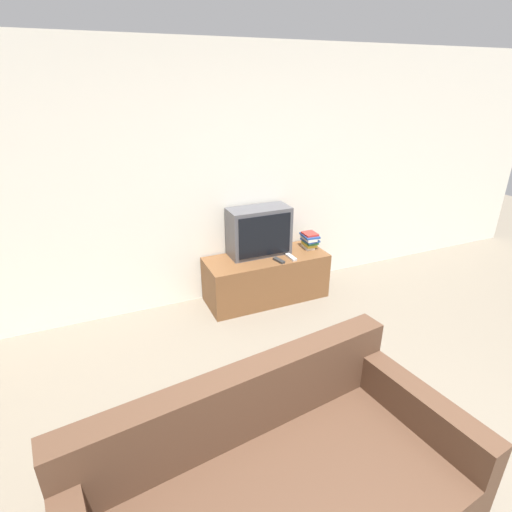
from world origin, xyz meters
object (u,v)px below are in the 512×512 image
object	(u,v)px
book_stack	(309,240)
tv_stand	(266,277)
remote_secondary	(291,257)
remote_on_stand	(279,260)
television	(259,231)
couch	(277,504)

from	to	relation	value
book_stack	tv_stand	bearing A→B (deg)	-177.68
tv_stand	remote_secondary	size ratio (longest dim) A/B	7.46
book_stack	remote_secondary	distance (m)	0.37
remote_on_stand	remote_secondary	world-z (taller)	same
tv_stand	television	size ratio (longest dim) A/B	2.00
tv_stand	remote_secondary	distance (m)	0.37
tv_stand	television	world-z (taller)	television
television	couch	size ratio (longest dim) A/B	0.32
book_stack	remote_secondary	size ratio (longest dim) A/B	1.30
couch	television	bearing A→B (deg)	60.90
tv_stand	couch	xyz separation A→B (m)	(-1.03, -2.37, 0.03)
book_stack	remote_on_stand	distance (m)	0.52
remote_on_stand	couch	bearing A→B (deg)	-116.59
couch	remote_on_stand	distance (m)	2.47
television	book_stack	size ratio (longest dim) A/B	2.87
book_stack	remote_on_stand	world-z (taller)	book_stack
couch	book_stack	xyz separation A→B (m)	(1.58, 2.39, 0.32)
tv_stand	television	xyz separation A→B (m)	(-0.04, 0.11, 0.51)
remote_secondary	couch	bearing A→B (deg)	-119.47
book_stack	remote_secondary	world-z (taller)	book_stack
couch	book_stack	size ratio (longest dim) A/B	8.84
television	remote_secondary	xyz separation A→B (m)	(0.26, -0.25, -0.25)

